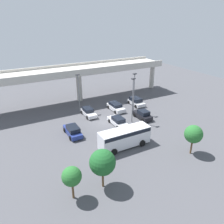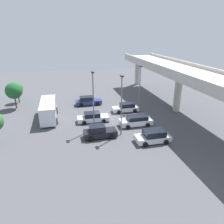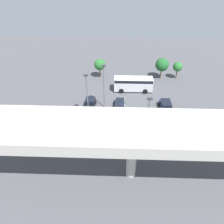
# 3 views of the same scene
# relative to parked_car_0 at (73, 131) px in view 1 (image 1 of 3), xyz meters

# --- Properties ---
(ground_plane) EXTENTS (91.92, 91.92, 0.00)m
(ground_plane) POSITION_rel_parked_car_0_xyz_m (6.77, 1.62, -0.77)
(ground_plane) COLOR #4C4C51
(highway_overpass) EXTENTS (42.26, 6.90, 7.91)m
(highway_overpass) POSITION_rel_parked_car_0_xyz_m (6.77, 14.57, 5.83)
(highway_overpass) COLOR #BCB7AD
(highway_overpass) RESTS_ON ground_plane
(parked_car_0) EXTENTS (2.07, 4.78, 1.62)m
(parked_car_0) POSITION_rel_parked_car_0_xyz_m (0.00, 0.00, 0.00)
(parked_car_0) COLOR navy
(parked_car_0) RESTS_ON ground_plane
(parked_car_1) EXTENTS (1.97, 4.53, 1.51)m
(parked_car_1) POSITION_rel_parked_car_0_xyz_m (5.21, 5.88, -0.05)
(parked_car_1) COLOR silver
(parked_car_1) RESTS_ON ground_plane
(parked_car_2) EXTENTS (2.05, 4.80, 1.48)m
(parked_car_2) POSITION_rel_parked_car_0_xyz_m (8.26, -0.35, -0.08)
(parked_car_2) COLOR silver
(parked_car_2) RESTS_ON ground_plane
(parked_car_3) EXTENTS (2.12, 4.83, 1.51)m
(parked_car_3) POSITION_rel_parked_car_0_xyz_m (11.17, 5.65, -0.03)
(parked_car_3) COLOR silver
(parked_car_3) RESTS_ON ground_plane
(parked_car_4) EXTENTS (2.03, 4.31, 1.69)m
(parked_car_4) POSITION_rel_parked_car_0_xyz_m (13.67, -0.30, -0.00)
(parked_car_4) COLOR black
(parked_car_4) RESTS_ON ground_plane
(parked_car_5) EXTENTS (2.25, 4.38, 1.60)m
(parked_car_5) POSITION_rel_parked_car_0_xyz_m (16.48, 6.05, 0.00)
(parked_car_5) COLOR silver
(parked_car_5) RESTS_ON ground_plane
(shuttle_bus) EXTENTS (7.77, 2.59, 2.85)m
(shuttle_bus) POSITION_rel_parked_car_0_xyz_m (5.57, -6.95, 0.94)
(shuttle_bus) COLOR silver
(shuttle_bus) RESTS_ON ground_plane
(lamp_post_near_aisle) EXTENTS (0.70, 0.35, 8.24)m
(lamp_post_near_aisle) POSITION_rel_parked_car_0_xyz_m (11.06, -0.58, 4.04)
(lamp_post_near_aisle) COLOR slate
(lamp_post_near_aisle) RESTS_ON ground_plane
(lamp_post_mid_lot) EXTENTS (0.70, 0.35, 8.07)m
(lamp_post_mid_lot) POSITION_rel_parked_car_0_xyz_m (13.54, 2.69, 3.96)
(lamp_post_mid_lot) COLOR slate
(lamp_post_mid_lot) RESTS_ON ground_plane
(lamp_post_by_overpass) EXTENTS (0.70, 0.35, 7.69)m
(lamp_post_by_overpass) POSITION_rel_parked_car_0_xyz_m (4.44, 8.52, 3.76)
(lamp_post_by_overpass) COLOR slate
(lamp_post_by_overpass) RESTS_ON ground_plane
(tree_front_left) EXTENTS (2.08, 2.08, 3.90)m
(tree_front_left) POSITION_rel_parked_car_0_xyz_m (-4.45, -12.91, 2.07)
(tree_front_left) COLOR brown
(tree_front_left) RESTS_ON ground_plane
(tree_front_right) EXTENTS (2.92, 2.92, 4.76)m
(tree_front_right) POSITION_rel_parked_car_0_xyz_m (-0.92, -12.86, 2.52)
(tree_front_right) COLOR brown
(tree_front_right) RESTS_ON ground_plane
(tree_front_far_right) EXTENTS (2.50, 2.50, 4.34)m
(tree_front_far_right) POSITION_rel_parked_car_0_xyz_m (12.86, -12.92, 2.31)
(tree_front_far_right) COLOR brown
(tree_front_far_right) RESTS_ON ground_plane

